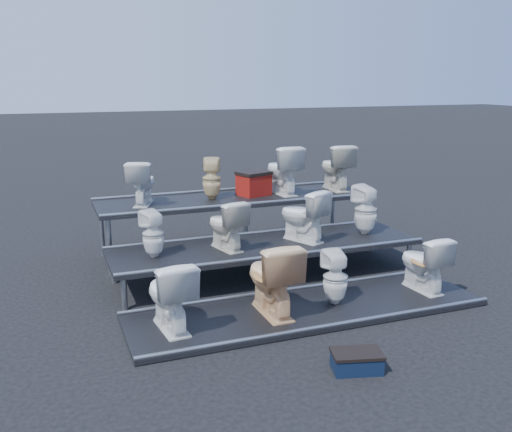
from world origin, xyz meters
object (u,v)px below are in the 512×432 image
object	(u,v)px
toilet_1	(272,277)
toilet_4	(153,234)
toilet_11	(336,167)
toilet_3	(423,263)
toilet_6	(303,215)
toilet_7	(366,210)
toilet_0	(170,294)
toilet_10	(282,170)
toilet_9	(212,179)
red_crate	(254,185)
step_stool	(357,363)
toilet_2	(335,277)
toilet_5	(226,225)
toilet_8	(142,182)

from	to	relation	value
toilet_1	toilet_4	world-z (taller)	toilet_4
toilet_4	toilet_11	distance (m)	3.55
toilet_3	toilet_6	distance (m)	1.72
toilet_7	toilet_0	bearing A→B (deg)	6.09
toilet_7	toilet_10	size ratio (longest dim) A/B	0.92
toilet_3	toilet_9	size ratio (longest dim) A/B	1.13
toilet_7	toilet_4	bearing A→B (deg)	-16.31
toilet_4	red_crate	world-z (taller)	red_crate
toilet_1	toilet_3	size ratio (longest dim) A/B	1.20
toilet_6	red_crate	bearing A→B (deg)	-105.77
red_crate	step_stool	world-z (taller)	red_crate
toilet_2	red_crate	distance (m)	2.73
toilet_3	red_crate	distance (m)	3.00
toilet_6	step_stool	world-z (taller)	toilet_6
toilet_0	toilet_7	bearing A→B (deg)	-163.05
toilet_3	step_stool	size ratio (longest dim) A/B	1.59
toilet_9	toilet_7	bearing A→B (deg)	164.14
toilet_11	toilet_9	bearing A→B (deg)	3.80
toilet_1	step_stool	xyz separation A→B (m)	(0.28, -1.40, -0.41)
red_crate	step_stool	bearing A→B (deg)	-115.08
toilet_0	toilet_5	world-z (taller)	toilet_5
toilet_1	toilet_5	bearing A→B (deg)	-85.38
toilet_11	step_stool	bearing A→B (deg)	68.13
toilet_2	toilet_6	distance (m)	1.38
toilet_7	step_stool	distance (m)	3.28
toilet_11	red_crate	bearing A→B (deg)	1.71
toilet_0	toilet_3	xyz separation A→B (m)	(3.21, 0.00, -0.03)
toilet_1	red_crate	bearing A→B (deg)	-106.88
toilet_5	toilet_6	distance (m)	1.11
toilet_7	toilet_6	bearing A→B (deg)	-16.31
toilet_11	toilet_8	bearing A→B (deg)	3.80
toilet_4	toilet_8	distance (m)	1.37
toilet_3	toilet_5	xyz separation A→B (m)	(-2.16, 1.30, 0.37)
toilet_5	toilet_8	xyz separation A→B (m)	(-0.85, 1.30, 0.39)
toilet_3	toilet_8	world-z (taller)	toilet_8
toilet_0	toilet_11	bearing A→B (deg)	-147.75
toilet_7	toilet_3	bearing A→B (deg)	76.06
toilet_8	toilet_9	world-z (taller)	toilet_8
toilet_4	toilet_11	bearing A→B (deg)	-179.10
toilet_1	toilet_2	size ratio (longest dim) A/B	1.32
toilet_3	toilet_9	distance (m)	3.34
toilet_0	toilet_5	bearing A→B (deg)	-134.36
toilet_11	toilet_3	bearing A→B (deg)	90.36
toilet_2	toilet_6	bearing A→B (deg)	-95.87
toilet_2	toilet_6	world-z (taller)	toilet_6
toilet_2	toilet_4	bearing A→B (deg)	-32.39
toilet_11	toilet_2	bearing A→B (deg)	65.59
toilet_10	toilet_11	bearing A→B (deg)	178.04
toilet_1	red_crate	world-z (taller)	red_crate
toilet_1	toilet_11	bearing A→B (deg)	-130.66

